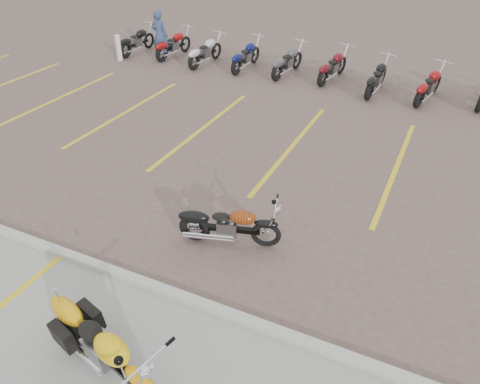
# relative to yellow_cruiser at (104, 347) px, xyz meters

# --- Properties ---
(ground) EXTENTS (100.00, 100.00, 0.00)m
(ground) POSITION_rel_yellow_cruiser_xyz_m (-0.06, 3.60, -0.49)
(ground) COLOR #6F594F
(ground) RESTS_ON ground
(curb) EXTENTS (60.00, 0.18, 0.12)m
(curb) POSITION_rel_yellow_cruiser_xyz_m (-0.06, 1.60, -0.43)
(curb) COLOR #ADAAA3
(curb) RESTS_ON ground
(parking_stripes) EXTENTS (38.00, 5.50, 0.01)m
(parking_stripes) POSITION_rel_yellow_cruiser_xyz_m (-0.06, 7.60, -0.49)
(parking_stripes) COLOR gold
(parking_stripes) RESTS_ON ground
(yellow_cruiser) EXTENTS (2.34, 0.82, 0.99)m
(yellow_cruiser) POSITION_rel_yellow_cruiser_xyz_m (0.00, 0.00, 0.00)
(yellow_cruiser) COLOR black
(yellow_cruiser) RESTS_ON ground
(flame_cruiser) EXTENTS (1.91, 0.67, 0.81)m
(flame_cruiser) POSITION_rel_yellow_cruiser_xyz_m (0.22, 3.27, -0.09)
(flame_cruiser) COLOR black
(flame_cruiser) RESTS_ON ground
(person_a) EXTENTS (0.72, 0.48, 1.93)m
(person_a) POSITION_rel_yellow_cruiser_xyz_m (-7.41, 12.49, 0.47)
(person_a) COLOR navy
(person_a) RESTS_ON ground
(bollard) EXTENTS (0.20, 0.20, 1.00)m
(bollard) POSITION_rel_yellow_cruiser_xyz_m (-8.91, 11.74, 0.01)
(bollard) COLOR silver
(bollard) RESTS_ON ground
(bg_bike_row) EXTENTS (15.70, 2.06, 1.10)m
(bg_bike_row) POSITION_rel_yellow_cruiser_xyz_m (-1.43, 12.81, 0.06)
(bg_bike_row) COLOR black
(bg_bike_row) RESTS_ON ground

